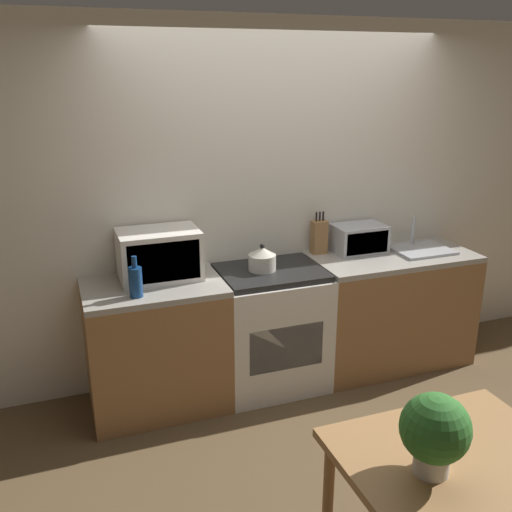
{
  "coord_description": "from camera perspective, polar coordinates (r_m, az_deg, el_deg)",
  "views": [
    {
      "loc": [
        -1.57,
        -2.83,
        2.26
      ],
      "look_at": [
        -0.32,
        0.59,
        1.05
      ],
      "focal_mm": 40.0,
      "sensor_mm": 36.0,
      "label": 1
    }
  ],
  "objects": [
    {
      "name": "microwave",
      "position": [
        3.87,
        -9.66,
        0.15
      ],
      "size": [
        0.53,
        0.36,
        0.33
      ],
      "color": "silver",
      "rests_on": "counter_left_run"
    },
    {
      "name": "bottle",
      "position": [
        3.6,
        -11.95,
        -2.48
      ],
      "size": [
        0.08,
        0.08,
        0.26
      ],
      "color": "navy",
      "rests_on": "counter_left_run"
    },
    {
      "name": "toaster_oven",
      "position": [
        4.45,
        10.26,
        1.73
      ],
      "size": [
        0.4,
        0.27,
        0.21
      ],
      "color": "#ADAFB5",
      "rests_on": "counter_right_run"
    },
    {
      "name": "stove_range",
      "position": [
        4.2,
        1.46,
        -7.21
      ],
      "size": [
        0.75,
        0.62,
        0.9
      ],
      "color": "silver",
      "rests_on": "ground_plane"
    },
    {
      "name": "counter_right_run",
      "position": [
        4.63,
        13.14,
        -5.14
      ],
      "size": [
        1.26,
        0.62,
        0.9
      ],
      "color": "olive",
      "rests_on": "ground_plane"
    },
    {
      "name": "knife_block",
      "position": [
        4.37,
        6.33,
        1.92
      ],
      "size": [
        0.11,
        0.08,
        0.33
      ],
      "color": "#9E7042",
      "rests_on": "counter_right_run"
    },
    {
      "name": "counter_left_run",
      "position": [
        4.0,
        -9.91,
        -8.84
      ],
      "size": [
        0.92,
        0.62,
        0.9
      ],
      "color": "olive",
      "rests_on": "ground_plane"
    },
    {
      "name": "kettle",
      "position": [
        3.99,
        0.62,
        -0.3
      ],
      "size": [
        0.19,
        0.19,
        0.2
      ],
      "color": "beige",
      "rests_on": "stove_range"
    },
    {
      "name": "ground_plane",
      "position": [
        3.94,
        7.61,
        -16.76
      ],
      "size": [
        16.0,
        16.0,
        0.0
      ],
      "primitive_type": "plane",
      "color": "brown"
    },
    {
      "name": "dining_table",
      "position": [
        2.66,
        19.12,
        -19.98
      ],
      "size": [
        0.94,
        0.74,
        0.75
      ],
      "color": "#9E7042",
      "rests_on": "ground_plane"
    },
    {
      "name": "sink_basin",
      "position": [
        4.61,
        16.14,
        0.71
      ],
      "size": [
        0.44,
        0.36,
        0.24
      ],
      "color": "#ADAFB5",
      "rests_on": "counter_right_run"
    },
    {
      "name": "potted_plant",
      "position": [
        2.38,
        17.45,
        -16.34
      ],
      "size": [
        0.27,
        0.27,
        0.34
      ],
      "color": "beige",
      "rests_on": "dining_table"
    },
    {
      "name": "wall_back",
      "position": [
        4.27,
        1.97,
        5.4
      ],
      "size": [
        10.0,
        0.06,
        2.6
      ],
      "color": "silver",
      "rests_on": "ground_plane"
    }
  ]
}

